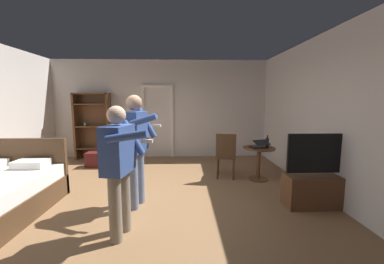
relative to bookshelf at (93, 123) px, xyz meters
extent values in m
plane|color=olive|center=(1.93, -3.15, -1.02)|extent=(7.29, 7.29, 0.00)
cube|color=silver|center=(1.93, 0.22, 0.40)|extent=(6.44, 0.12, 2.85)
cube|color=silver|center=(5.10, -3.15, 0.40)|extent=(0.12, 6.87, 2.85)
cube|color=white|center=(1.41, 0.14, 0.00)|extent=(0.08, 0.08, 2.05)
cube|color=white|center=(2.26, 0.14, 0.00)|extent=(0.08, 0.08, 2.05)
cube|color=white|center=(1.83, 0.14, 1.07)|extent=(0.93, 0.08, 0.08)
cube|color=#4C331E|center=(-0.30, -2.67, -0.51)|extent=(1.63, 0.08, 1.02)
cube|color=white|center=(0.05, -2.93, -0.39)|extent=(0.50, 0.34, 0.12)
cube|color=brown|center=(-0.47, -0.04, -0.08)|extent=(0.06, 0.32, 1.89)
cube|color=brown|center=(0.47, -0.04, -0.08)|extent=(0.06, 0.32, 1.89)
cube|color=brown|center=(0.00, -0.04, 0.85)|extent=(0.99, 0.32, 0.04)
cube|color=brown|center=(0.00, 0.11, -0.08)|extent=(0.99, 0.02, 1.89)
cube|color=brown|center=(0.00, -0.04, -0.71)|extent=(0.93, 0.32, 0.03)
cube|color=brown|center=(0.00, -0.04, -0.08)|extent=(0.93, 0.32, 0.03)
cylinder|color=#70B7A7|center=(-0.22, -0.04, -0.01)|extent=(0.06, 0.06, 0.10)
cube|color=brown|center=(0.00, -0.04, 0.55)|extent=(0.93, 0.32, 0.03)
cube|color=brown|center=(4.74, -3.34, -0.77)|extent=(1.03, 0.40, 0.51)
cube|color=black|center=(4.74, -3.36, -0.16)|extent=(1.06, 0.05, 0.61)
cube|color=#5F80B1|center=(4.74, -3.33, -0.16)|extent=(1.00, 0.01, 0.55)
cylinder|color=brown|center=(4.19, -2.03, -0.69)|extent=(0.08, 0.08, 0.67)
cylinder|color=brown|center=(4.19, -2.03, -1.01)|extent=(0.40, 0.40, 0.03)
cylinder|color=brown|center=(4.19, -2.03, -0.34)|extent=(0.66, 0.66, 0.03)
cube|color=black|center=(4.16, -2.03, -0.31)|extent=(0.37, 0.31, 0.02)
cube|color=black|center=(4.20, -2.14, -0.20)|extent=(0.36, 0.28, 0.09)
cube|color=navy|center=(4.20, -2.14, -0.20)|extent=(0.33, 0.24, 0.07)
cylinder|color=black|center=(4.33, -2.11, -0.22)|extent=(0.06, 0.06, 0.22)
cylinder|color=black|center=(4.33, -2.11, -0.08)|extent=(0.03, 0.03, 0.05)
cylinder|color=#4C331E|center=(3.73, -1.72, -0.80)|extent=(0.04, 0.04, 0.45)
cylinder|color=#4C331E|center=(3.39, -1.65, -0.80)|extent=(0.04, 0.04, 0.45)
cylinder|color=#4C331E|center=(3.66, -2.05, -0.80)|extent=(0.04, 0.04, 0.45)
cylinder|color=#4C331E|center=(3.32, -1.98, -0.80)|extent=(0.04, 0.04, 0.45)
cube|color=#4C331E|center=(3.52, -1.85, -0.55)|extent=(0.50, 0.50, 0.04)
cube|color=#4C331E|center=(3.49, -2.02, -0.28)|extent=(0.42, 0.12, 0.50)
cylinder|color=gray|center=(1.84, -3.95, -0.62)|extent=(0.15, 0.15, 0.81)
cylinder|color=gray|center=(1.80, -4.20, -0.62)|extent=(0.15, 0.15, 0.81)
cube|color=#334C8C|center=(1.82, -4.08, 0.08)|extent=(0.34, 0.50, 0.58)
sphere|color=#D8AD8C|center=(1.82, -4.08, 0.48)|extent=(0.22, 0.22, 0.22)
cylinder|color=#334C8C|center=(1.96, -3.85, 0.18)|extent=(0.33, 0.15, 0.47)
cylinder|color=#334C8C|center=(2.00, -4.37, 0.27)|extent=(0.48, 0.18, 0.17)
cube|color=white|center=(2.23, -4.44, 0.23)|extent=(0.12, 0.06, 0.04)
cylinder|color=slate|center=(1.88, -3.10, -0.58)|extent=(0.15, 0.15, 0.89)
cylinder|color=slate|center=(1.83, -3.34, -0.58)|extent=(0.15, 0.15, 0.89)
cube|color=#334C8C|center=(1.85, -3.22, 0.17)|extent=(0.36, 0.49, 0.63)
sphere|color=tan|center=(1.85, -3.22, 0.62)|extent=(0.24, 0.24, 0.24)
cylinder|color=#334C8C|center=(2.00, -3.00, 0.29)|extent=(0.36, 0.17, 0.51)
cylinder|color=#334C8C|center=(2.02, -3.51, 0.37)|extent=(0.47, 0.19, 0.21)
cube|color=white|center=(2.23, -3.59, 0.31)|extent=(0.13, 0.06, 0.04)
cube|color=#4C1919|center=(0.43, -0.88, -0.84)|extent=(0.61, 0.35, 0.37)
camera|label=1|loc=(2.61, -6.89, 0.65)|focal=22.22mm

